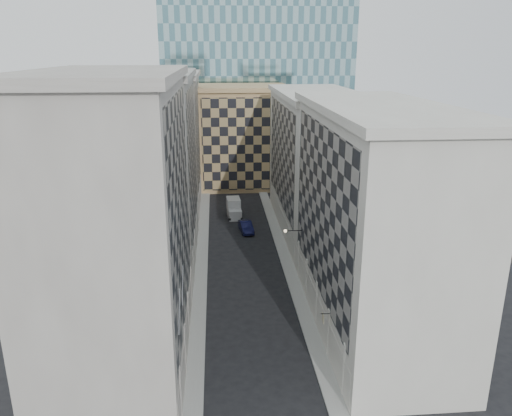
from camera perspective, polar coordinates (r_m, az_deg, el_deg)
sidewalk_west at (r=61.94m, az=-6.24°, el=-6.27°), size 1.50×100.00×0.15m
sidewalk_east at (r=62.46m, az=3.48°, el=-5.98°), size 1.50×100.00×0.15m
bldg_left_a at (r=40.65m, az=-15.40°, el=-2.02°), size 10.80×22.80×23.70m
bldg_left_b at (r=61.69m, az=-11.77°, el=4.39°), size 10.80×22.80×22.70m
bldg_left_c at (r=83.24m, az=-9.99°, el=7.51°), size 10.80×22.80×21.70m
bldg_right_a at (r=46.32m, az=13.21°, el=-1.40°), size 10.80×26.80×20.70m
bldg_right_b at (r=71.68m, az=6.78°, el=5.25°), size 10.80×28.80×19.70m
tan_block at (r=95.95m, az=-1.51°, el=8.25°), size 16.80×14.80×18.80m
church_tower at (r=108.70m, az=-3.13°, el=18.59°), size 7.20×7.20×51.50m
flagpoles_left at (r=36.93m, az=-8.57°, el=-10.08°), size 0.10×6.33×2.33m
bracket_lamp at (r=54.55m, az=3.56°, el=-2.63°), size 1.98×0.36×0.36m
box_truck at (r=78.48m, az=-2.54°, el=-0.10°), size 2.33×5.11×2.74m
dark_car at (r=71.78m, az=-1.15°, el=-2.15°), size 2.19×4.85×1.54m
shop_sign at (r=42.70m, az=7.69°, el=-12.34°), size 0.83×0.72×0.80m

